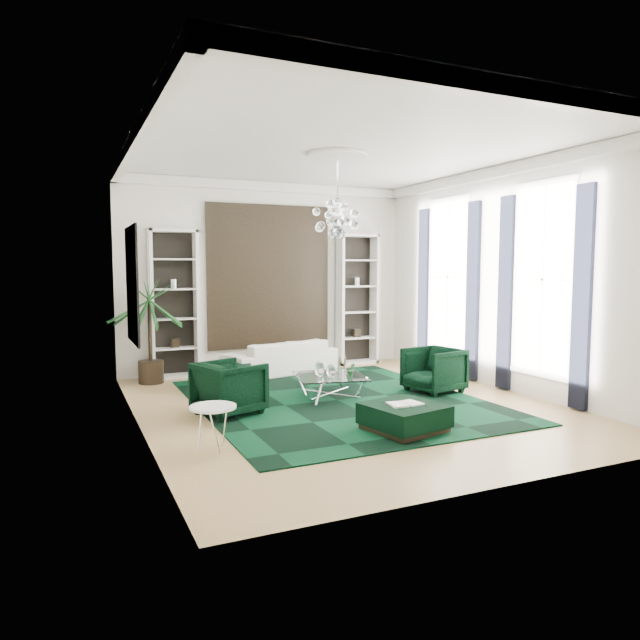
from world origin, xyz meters
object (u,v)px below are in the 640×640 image
coffee_table (330,387)px  side_table (213,429)px  armchair_left (229,388)px  ottoman_side (224,377)px  sofa (280,357)px  ottoman_front (404,418)px  armchair_right (434,370)px  palm (150,316)px

coffee_table → side_table: 2.99m
armchair_left → coffee_table: armchair_left is taller
armchair_left → side_table: bearing=137.7°
side_table → ottoman_side: bearing=73.1°
coffee_table → ottoman_side: (-1.35, 1.45, 0.00)m
sofa → armchair_left: size_ratio=2.67×
coffee_table → ottoman_front: size_ratio=1.20×
armchair_right → side_table: 4.37m
armchair_left → coffee_table: 1.80m
armchair_right → ottoman_front: bearing=-54.1°
armchair_left → coffee_table: (1.75, 0.35, -0.20)m
sofa → ottoman_front: sofa is taller
armchair_right → ottoman_front: 2.45m
ottoman_side → ottoman_front: 3.82m
armchair_left → armchair_right: 3.50m
sofa → side_table: sofa is taller
sofa → ottoman_side: (-1.35, -0.85, -0.14)m
armchair_left → armchair_right: bearing=-110.5°
ottoman_front → palm: 5.25m
coffee_table → armchair_right: bearing=-11.3°
coffee_table → ottoman_side: 1.98m
ottoman_side → armchair_left: bearing=-102.5°
coffee_table → armchair_left: bearing=-168.7°
sofa → palm: size_ratio=0.91×
armchair_left → ottoman_front: bearing=-154.7°
side_table → palm: 4.36m
coffee_table → side_table: bearing=-141.8°
armchair_left → ottoman_side: armchair_left is taller
sofa → armchair_left: armchair_left is taller
armchair_right → ottoman_side: size_ratio=1.00×
sofa → ottoman_front: 4.40m
sofa → coffee_table: (0.00, -2.30, -0.14)m
ottoman_side → palm: palm is taller
sofa → side_table: 4.77m
side_table → armchair_right: bearing=20.1°
sofa → ottoman_front: bearing=76.6°
sofa → ottoman_side: bearing=18.1°
sofa → ottoman_side: sofa is taller
ottoman_side → palm: 1.79m
coffee_table → palm: size_ratio=0.43×
coffee_table → ottoman_side: bearing=133.0°
side_table → sofa: bearing=60.5°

